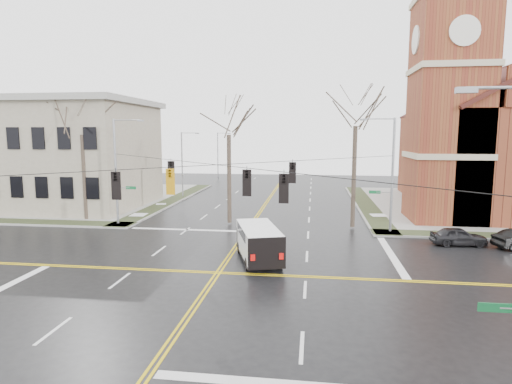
# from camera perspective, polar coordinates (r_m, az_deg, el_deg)

# --- Properties ---
(ground) EXTENTS (120.00, 120.00, 0.00)m
(ground) POSITION_cam_1_polar(r_m,az_deg,el_deg) (25.02, -5.08, -10.67)
(ground) COLOR black
(ground) RESTS_ON ground
(sidewalks) EXTENTS (80.00, 80.00, 0.17)m
(sidewalks) POSITION_cam_1_polar(r_m,az_deg,el_deg) (25.00, -5.08, -10.51)
(sidewalks) COLOR gray
(sidewalks) RESTS_ON ground
(road_markings) EXTENTS (100.00, 100.00, 0.01)m
(road_markings) POSITION_cam_1_polar(r_m,az_deg,el_deg) (25.02, -5.08, -10.66)
(road_markings) COLOR gold
(road_markings) RESTS_ON ground
(church) EXTENTS (24.28, 27.48, 27.50)m
(church) POSITION_cam_1_polar(r_m,az_deg,el_deg) (51.73, 30.02, 7.33)
(church) COLOR maroon
(church) RESTS_ON ground
(civic_building_a) EXTENTS (18.00, 14.00, 11.00)m
(civic_building_a) POSITION_cam_1_polar(r_m,az_deg,el_deg) (51.11, -24.73, 4.37)
(civic_building_a) COLOR gray
(civic_building_a) RESTS_ON ground
(signal_pole_ne) EXTENTS (2.75, 0.22, 9.00)m
(signal_pole_ne) POSITION_cam_1_polar(r_m,az_deg,el_deg) (35.28, 17.46, 2.61)
(signal_pole_ne) COLOR gray
(signal_pole_ne) RESTS_ON ground
(signal_pole_nw) EXTENTS (2.75, 0.22, 9.00)m
(signal_pole_nw) POSITION_cam_1_polar(r_m,az_deg,el_deg) (38.54, -17.96, 3.00)
(signal_pole_nw) COLOR gray
(signal_pole_nw) RESTS_ON ground
(span_wires) EXTENTS (23.02, 23.02, 0.03)m
(span_wires) POSITION_cam_1_polar(r_m,az_deg,el_deg) (23.80, -5.26, 3.63)
(span_wires) COLOR black
(span_wires) RESTS_ON ground
(traffic_signals) EXTENTS (8.21, 8.26, 1.30)m
(traffic_signals) POSITION_cam_1_polar(r_m,az_deg,el_deg) (23.22, -5.60, 1.67)
(traffic_signals) COLOR black
(traffic_signals) RESTS_ON ground
(streetlight_north_a) EXTENTS (2.30, 0.20, 8.00)m
(streetlight_north_a) POSITION_cam_1_polar(r_m,az_deg,el_deg) (53.68, -9.68, 4.00)
(streetlight_north_a) COLOR gray
(streetlight_north_a) RESTS_ON ground
(streetlight_north_b) EXTENTS (2.30, 0.20, 8.00)m
(streetlight_north_b) POSITION_cam_1_polar(r_m,az_deg,el_deg) (72.99, -5.01, 5.05)
(streetlight_north_b) COLOR gray
(streetlight_north_b) RESTS_ON ground
(cargo_van) EXTENTS (3.73, 6.00, 2.14)m
(cargo_van) POSITION_cam_1_polar(r_m,az_deg,el_deg) (27.11, 0.27, -6.40)
(cargo_van) COLOR white
(cargo_van) RESTS_ON ground
(parked_car_a) EXTENTS (3.86, 1.73, 1.29)m
(parked_car_a) POSITION_cam_1_polar(r_m,az_deg,el_deg) (33.89, 25.38, -5.36)
(parked_car_a) COLOR black
(parked_car_a) RESTS_ON ground
(tree_nw_far) EXTENTS (4.00, 4.00, 11.51)m
(tree_nw_far) POSITION_cam_1_polar(r_m,az_deg,el_deg) (41.63, -22.21, 7.80)
(tree_nw_far) COLOR #382E24
(tree_nw_far) RESTS_ON ground
(tree_nw_near) EXTENTS (4.00, 4.00, 11.51)m
(tree_nw_near) POSITION_cam_1_polar(r_m,az_deg,el_deg) (37.02, -3.65, 8.42)
(tree_nw_near) COLOR #382E24
(tree_nw_near) RESTS_ON ground
(tree_ne) EXTENTS (4.00, 4.00, 12.58)m
(tree_ne) POSITION_cam_1_polar(r_m,az_deg,el_deg) (36.13, 13.15, 9.46)
(tree_ne) COLOR #382E24
(tree_ne) RESTS_ON ground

